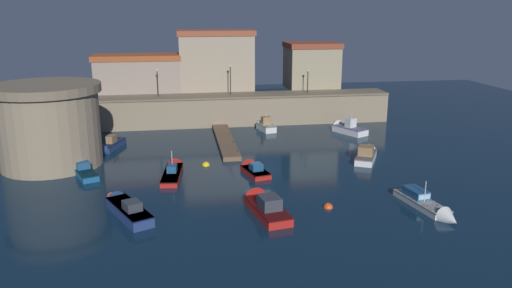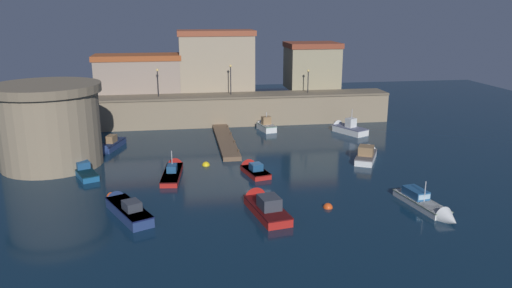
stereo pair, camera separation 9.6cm
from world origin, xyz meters
TOP-DOWN VIEW (x-y plane):
  - ground_plane at (0.00, 0.00)m, footprint 107.61×107.61m
  - quay_wall at (0.00, 19.91)m, footprint 40.71×4.26m
  - old_town_backdrop at (-1.19, 24.51)m, footprint 33.43×6.24m
  - fortress_tower at (-19.68, 4.95)m, footprint 10.19×10.19m
  - pier_dock at (-2.22, 10.59)m, footprint 1.86×14.68m
  - quay_lamp_0 at (-9.79, 19.91)m, footprint 0.32×0.32m
  - quay_lamp_1 at (-0.53, 19.91)m, footprint 0.32×0.32m
  - quay_lamp_2 at (9.77, 19.91)m, footprint 0.32×0.32m
  - moored_boat_0 at (11.45, 2.19)m, footprint 4.21×6.01m
  - moored_boat_1 at (-8.05, 0.47)m, footprint 2.19×7.27m
  - moored_boat_2 at (3.31, 16.08)m, footprint 2.27×4.32m
  - moored_boat_3 at (-16.49, 1.95)m, footprint 3.70×6.13m
  - moored_boat_4 at (-0.78, -0.36)m, footprint 2.64×4.85m
  - moored_boat_5 at (-11.63, -8.43)m, footprint 4.46×7.01m
  - moored_boat_6 at (11.07, -11.49)m, footprint 2.57×6.94m
  - moored_boat_7 at (-14.94, 9.43)m, footprint 3.01×6.03m
  - moored_boat_8 at (12.89, 13.23)m, footprint 4.13×5.73m
  - moored_boat_9 at (-1.33, -9.47)m, footprint 3.07×6.97m
  - mooring_buoy_0 at (3.70, -9.82)m, footprint 0.74×0.74m
  - mooring_buoy_1 at (-4.94, 2.35)m, footprint 0.76×0.76m
  - mooring_buoy_2 at (-13.04, -4.85)m, footprint 0.78×0.78m

SIDE VIEW (x-z plane):
  - ground_plane at x=0.00m, z-range 0.00..0.00m
  - mooring_buoy_0 at x=3.70m, z-range -0.37..0.37m
  - mooring_buoy_1 at x=-4.94m, z-range -0.38..0.38m
  - mooring_buoy_2 at x=-13.04m, z-range -0.39..0.39m
  - pier_dock at x=-2.22m, z-range -0.12..0.58m
  - moored_boat_1 at x=-8.05m, z-range -1.10..1.73m
  - moored_boat_4 at x=-0.78m, z-range -0.50..1.14m
  - moored_boat_6 at x=11.07m, z-range -0.93..1.67m
  - moored_boat_3 at x=-16.49m, z-range -0.43..1.18m
  - moored_boat_7 at x=-14.94m, z-range -0.45..1.32m
  - moored_boat_5 at x=-11.63m, z-range -0.42..1.38m
  - moored_boat_9 at x=-1.33m, z-range -0.59..1.55m
  - moored_boat_0 at x=11.45m, z-range -0.52..1.52m
  - moored_boat_8 at x=12.89m, z-range -1.24..2.28m
  - moored_boat_2 at x=3.31m, z-range -0.78..1.83m
  - quay_wall at x=0.00m, z-range 0.01..3.93m
  - fortress_tower at x=-19.68m, z-range 0.06..8.01m
  - quay_lamp_2 at x=9.77m, z-range 4.46..7.52m
  - quay_lamp_0 at x=-9.79m, z-range 4.50..8.01m
  - quay_lamp_1 at x=-0.53m, z-range 4.52..8.38m
  - old_town_backdrop at x=-1.19m, z-range 3.01..11.28m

